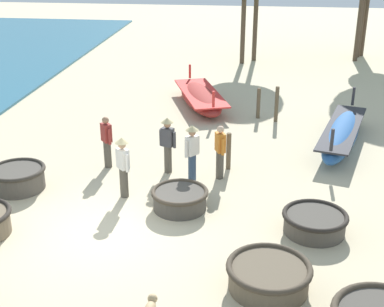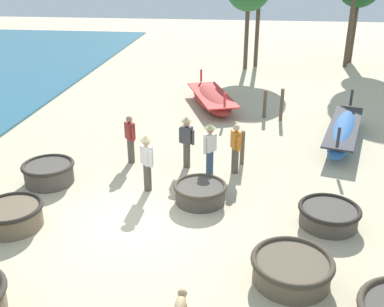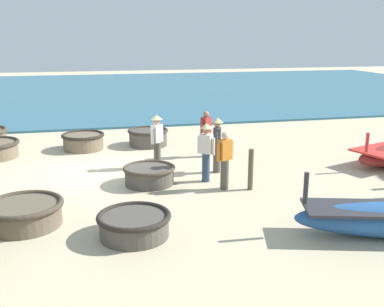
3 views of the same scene
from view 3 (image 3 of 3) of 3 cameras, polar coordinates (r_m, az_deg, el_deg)
ground_plane at (r=13.99m, az=-11.54°, el=-2.16°), size 80.00×80.00×0.00m
sea at (r=34.12m, az=-5.86°, el=8.06°), size 28.00×52.00×0.10m
coracle_front_right at (r=16.66m, az=-13.64°, el=1.58°), size 1.53×1.53×0.59m
coracle_nearest at (r=10.43m, az=-20.53°, el=-7.06°), size 1.69×1.69×0.54m
coracle_beside_post at (r=16.87m, az=-5.60°, el=2.14°), size 1.52×1.52×0.62m
coracle_far_left at (r=9.36m, az=-7.35°, el=-8.87°), size 1.53×1.53×0.50m
coracle_far_right at (r=12.49m, az=-5.45°, el=-2.65°), size 1.45×1.45×0.51m
fisherman_with_hat at (r=12.49m, az=1.80°, el=0.64°), size 0.39×0.43×1.67m
fisherman_by_coracle at (r=13.85m, az=-4.47°, el=2.02°), size 0.39×0.41×1.67m
fisherman_hauling at (r=13.35m, az=3.20°, el=1.56°), size 0.50×0.36×1.67m
fisherman_crouching at (r=15.13m, az=1.77°, el=2.68°), size 0.39×0.43×1.57m
fisherman_standing_right at (r=11.91m, az=4.19°, el=-0.70°), size 0.34×0.50×1.57m
mooring_post_inland at (r=12.01m, az=7.47°, el=-2.03°), size 0.14×0.14×1.12m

